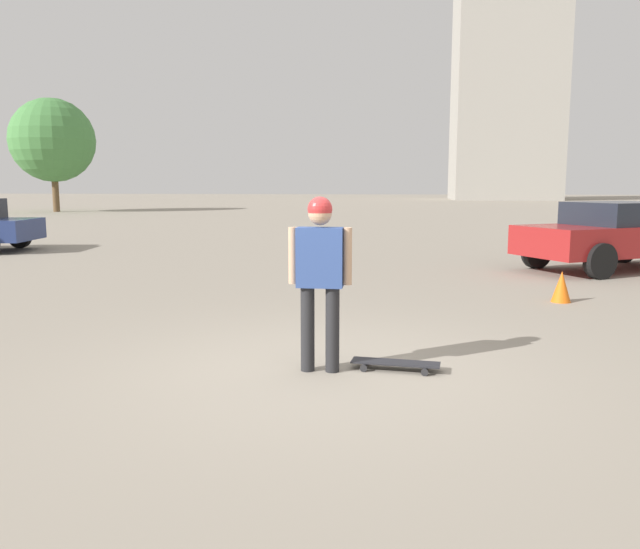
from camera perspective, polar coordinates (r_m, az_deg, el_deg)
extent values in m
plane|color=gray|center=(6.23, 0.00, -8.80)|extent=(220.00, 220.00, 0.00)
cylinder|color=#262628|center=(6.14, -1.14, -5.00)|extent=(0.14, 0.14, 0.84)
cylinder|color=#262628|center=(6.11, 1.15, -5.07)|extent=(0.14, 0.14, 0.84)
cube|color=#334C8C|center=(6.00, 0.00, 1.57)|extent=(0.20, 0.45, 0.58)
cylinder|color=tan|center=(6.04, -2.50, 1.75)|extent=(0.09, 0.09, 0.55)
cylinder|color=tan|center=(5.97, 2.53, 1.67)|extent=(0.09, 0.09, 0.55)
sphere|color=tan|center=(5.96, 0.00, 5.61)|extent=(0.23, 0.23, 0.23)
sphere|color=red|center=(5.96, 0.00, 5.99)|extent=(0.24, 0.24, 0.24)
cube|color=#232328|center=(6.28, 6.91, -7.99)|extent=(0.31, 0.89, 0.01)
cylinder|color=#262628|center=(6.21, 4.02, -8.54)|extent=(0.04, 0.07, 0.07)
cylinder|color=#262628|center=(6.45, 4.38, -7.90)|extent=(0.04, 0.07, 0.07)
cylinder|color=#262628|center=(6.15, 9.55, -8.81)|extent=(0.04, 0.07, 0.07)
cylinder|color=#262628|center=(6.39, 9.71, -8.15)|extent=(0.04, 0.07, 0.07)
cube|color=maroon|center=(14.74, 25.29, 2.93)|extent=(3.61, 4.50, 0.62)
cube|color=#1E232D|center=(14.79, 25.69, 5.06)|extent=(2.31, 2.42, 0.48)
cylinder|color=black|center=(13.23, 24.26, 1.13)|extent=(0.53, 0.71, 0.71)
cylinder|color=black|center=(14.47, 19.19, 1.95)|extent=(0.53, 0.71, 0.71)
cylinder|color=black|center=(16.32, 25.99, 2.23)|extent=(0.53, 0.71, 0.71)
cylinder|color=black|center=(20.00, -25.75, 3.08)|extent=(0.28, 0.64, 0.61)
cube|color=#9E998E|center=(81.86, 16.87, 21.63)|extent=(11.56, 12.00, 42.49)
cylinder|color=brown|center=(45.60, -23.03, 7.06)|extent=(0.42, 0.42, 2.80)
sphere|color=#478442|center=(45.68, -23.26, 11.22)|extent=(5.47, 5.47, 5.47)
cone|color=orange|center=(10.43, 21.21, -1.04)|extent=(0.30, 0.30, 0.49)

